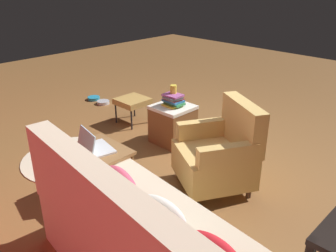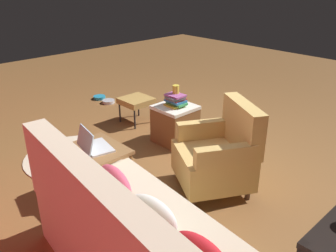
{
  "view_description": "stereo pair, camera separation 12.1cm",
  "coord_description": "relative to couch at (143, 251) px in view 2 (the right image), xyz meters",
  "views": [
    {
      "loc": [
        -2.47,
        2.81,
        1.99
      ],
      "look_at": [
        -0.17,
        0.49,
        0.55
      ],
      "focal_mm": 37.91,
      "sensor_mm": 36.0,
      "label": 1
    },
    {
      "loc": [
        -2.55,
        2.73,
        1.99
      ],
      "look_at": [
        -0.17,
        0.49,
        0.55
      ],
      "focal_mm": 37.91,
      "sensor_mm": 36.0,
      "label": 2
    }
  ],
  "objects": [
    {
      "name": "couch",
      "position": [
        0.0,
        0.0,
        0.0
      ],
      "size": [
        1.97,
        1.03,
        1.0
      ],
      "color": "beige",
      "rests_on": "ground"
    },
    {
      "name": "pet_bowl_steel",
      "position": [
        3.24,
        -1.93,
        -0.31
      ],
      "size": [
        0.2,
        0.2,
        0.05
      ],
      "primitive_type": "cylinder",
      "color": "silver",
      "rests_on": "ground"
    },
    {
      "name": "book_stack_hamper",
      "position": [
        1.48,
        -1.74,
        0.22
      ],
      "size": [
        0.25,
        0.22,
        0.15
      ],
      "color": "gold",
      "rests_on": "wicker_hamper"
    },
    {
      "name": "laptop_desk",
      "position": [
        1.18,
        -0.43,
        0.09
      ],
      "size": [
        0.56,
        0.44,
        0.48
      ],
      "color": "olive",
      "rests_on": "ground"
    },
    {
      "name": "ground",
      "position": [
        1.16,
        -1.63,
        -0.33
      ],
      "size": [
        12.0,
        12.0,
        0.0
      ],
      "primitive_type": "plane",
      "color": "brown"
    },
    {
      "name": "circular_rug",
      "position": [
        1.99,
        -0.6,
        -0.33
      ],
      "size": [
        1.14,
        1.14,
        0.01
      ],
      "primitive_type": "cylinder",
      "color": "beige",
      "rests_on": "ground"
    },
    {
      "name": "pet_bowl_teal",
      "position": [
        3.52,
        -1.94,
        -0.31
      ],
      "size": [
        0.2,
        0.2,
        0.05
      ],
      "primitive_type": "cylinder",
      "color": "teal",
      "rests_on": "ground"
    },
    {
      "name": "ottoman",
      "position": [
        2.3,
        -1.78,
        -0.02
      ],
      "size": [
        0.4,
        0.4,
        0.36
      ],
      "color": "#AD8442",
      "rests_on": "ground"
    },
    {
      "name": "laptop",
      "position": [
        1.19,
        -0.39,
        0.2
      ],
      "size": [
        0.36,
        0.31,
        0.21
      ],
      "color": "silver",
      "rests_on": "laptop_desk"
    },
    {
      "name": "tv_remote",
      "position": [
        1.58,
        -1.81,
        0.16
      ],
      "size": [
        0.09,
        0.17,
        0.02
      ],
      "primitive_type": "cube",
      "rotation": [
        0.0,
        0.0,
        0.27
      ],
      "color": "#262628",
      "rests_on": "wicker_hamper"
    },
    {
      "name": "wicker_hamper",
      "position": [
        1.48,
        -1.73,
        -0.09
      ],
      "size": [
        0.45,
        0.45,
        0.48
      ],
      "color": "brown",
      "rests_on": "ground"
    },
    {
      "name": "yellow_mug",
      "position": [
        1.51,
        -1.77,
        0.35
      ],
      "size": [
        0.08,
        0.08,
        0.1
      ],
      "primitive_type": "cylinder",
      "color": "yellow",
      "rests_on": "book_stack_hamper"
    },
    {
      "name": "armchair",
      "position": [
        0.46,
        -1.32,
        0.03
      ],
      "size": [
        0.91,
        0.92,
        0.87
      ],
      "color": "tan",
      "rests_on": "ground"
    }
  ]
}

